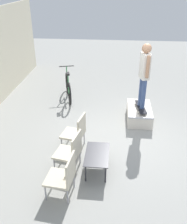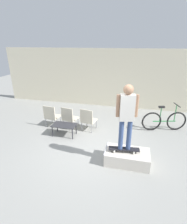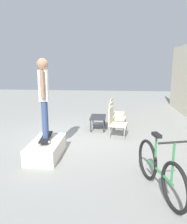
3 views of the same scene
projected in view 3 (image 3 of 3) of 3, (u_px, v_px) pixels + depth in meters
name	position (u px, v px, depth m)	size (l,w,h in m)	color
ground_plane	(74.00, 140.00, 6.43)	(24.00, 24.00, 0.00)	gray
skate_ramp_box	(46.00, 149.00, 5.25)	(1.27, 0.70, 0.41)	silver
skateboard_on_ramp	(46.00, 137.00, 5.29)	(0.89, 0.33, 0.07)	black
person_skater	(44.00, 91.00, 5.05)	(0.56, 0.28, 1.84)	#384C7A
coffee_table	(98.00, 118.00, 7.43)	(0.88, 0.52, 0.43)	#2D2D33
patio_chair_left	(115.00, 110.00, 8.12)	(0.58, 0.58, 0.93)	#99999E
patio_chair_center	(115.00, 115.00, 7.38)	(0.62, 0.62, 0.93)	#99999E
patio_chair_right	(115.00, 121.00, 6.62)	(0.61, 0.61, 0.93)	#99999E
bicycle	(159.00, 170.00, 3.76)	(1.71, 0.62, 1.08)	black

